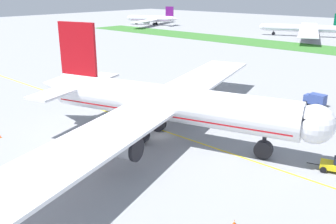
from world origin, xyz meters
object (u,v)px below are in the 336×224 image
traffic_cone_near_nose (0,136)px  parked_airliner_far_centre (307,29)px  airliner_foreground (164,103)px  traffic_cone_port_wing (234,222)px  parked_airliner_far_left (153,19)px  service_truck_fuel_bowser (315,99)px  ground_crew_wingwalker_port (75,170)px  pushback_tug (335,165)px

traffic_cone_near_nose → parked_airliner_far_centre: size_ratio=0.01×
airliner_foreground → traffic_cone_port_wing: airliner_foreground is taller
traffic_cone_port_wing → parked_airliner_far_centre: 180.17m
traffic_cone_port_wing → parked_airliner_far_left: parked_airliner_far_left is taller
airliner_foreground → parked_airliner_far_left: (-146.60, 146.58, -2.13)m
parked_airliner_far_centre → traffic_cone_near_nose: bearing=-84.0°
parked_airliner_far_left → parked_airliner_far_centre: (106.43, 9.85, -0.17)m
service_truck_fuel_bowser → parked_airliner_far_centre: size_ratio=0.06×
traffic_cone_near_nose → parked_airliner_far_left: (-124.91, 165.35, 4.11)m
ground_crew_wingwalker_port → service_truck_fuel_bowser: size_ratio=0.35×
parked_airliner_far_left → parked_airliner_far_centre: 106.88m
traffic_cone_near_nose → service_truck_fuel_bowser: (33.47, 55.63, 1.19)m
airliner_foreground → parked_airliner_far_centre: 161.51m
traffic_cone_port_wing → service_truck_fuel_bowser: size_ratio=0.12×
pushback_tug → traffic_cone_port_wing: pushback_tug is taller
service_truck_fuel_bowser → parked_airliner_far_centre: (-51.96, 119.57, 2.75)m
parked_airliner_far_centre → pushback_tug: bearing=-66.0°
pushback_tug → traffic_cone_port_wing: bearing=-100.7°
service_truck_fuel_bowser → parked_airliner_far_left: size_ratio=0.08×
ground_crew_wingwalker_port → service_truck_fuel_bowser: bearing=77.8°
parked_airliner_far_centre → traffic_cone_port_wing: bearing=-69.7°
airliner_foreground → service_truck_fuel_bowser: airliner_foreground is taller
ground_crew_wingwalker_port → parked_airliner_far_centre: bearing=102.9°
traffic_cone_port_wing → parked_airliner_far_centre: (-62.47, 168.95, 3.94)m
pushback_tug → traffic_cone_near_nose: size_ratio=9.55×
pushback_tug → parked_airliner_far_left: (-172.71, 138.97, 3.39)m
parked_airliner_far_left → parked_airliner_far_centre: parked_airliner_far_left is taller
traffic_cone_near_nose → parked_airliner_far_left: parked_airliner_far_left is taller
traffic_cone_near_nose → parked_airliner_far_left: size_ratio=0.01×
airliner_foreground → parked_airliner_far_centre: airliner_foreground is taller
airliner_foreground → service_truck_fuel_bowser: bearing=72.3°
airliner_foreground → traffic_cone_near_nose: airliner_foreground is taller
pushback_tug → service_truck_fuel_bowser: size_ratio=1.18×
pushback_tug → parked_airliner_far_left: 221.70m
pushback_tug → parked_airliner_far_centre: size_ratio=0.07×
airliner_foreground → pushback_tug: (26.11, 7.61, -5.53)m
service_truck_fuel_bowser → parked_airliner_far_left: bearing=145.3°
airliner_foreground → ground_crew_wingwalker_port: 18.89m
pushback_tug → ground_crew_wingwalker_port: 36.67m
ground_crew_wingwalker_port → pushback_tug: bearing=44.4°
traffic_cone_port_wing → parked_airliner_far_centre: size_ratio=0.01×
service_truck_fuel_bowser → pushback_tug: bearing=-63.9°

